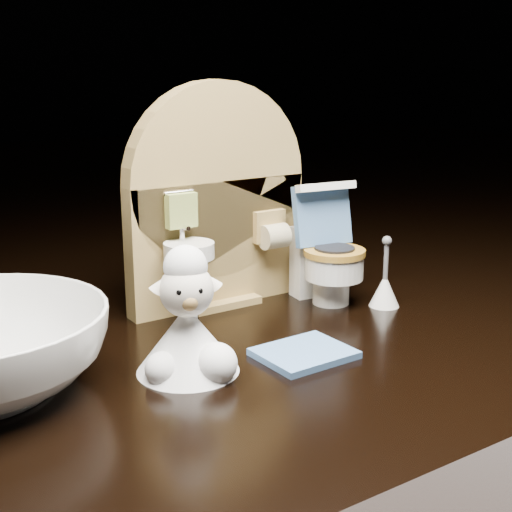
# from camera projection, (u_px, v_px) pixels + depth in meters

# --- Properties ---
(backdrop_panel) EXTENTS (0.13, 0.05, 0.15)m
(backdrop_panel) POSITION_uv_depth(u_px,v_px,m) (217.00, 210.00, 0.48)
(backdrop_panel) COLOR #A28247
(backdrop_panel) RESTS_ON ground
(toy_toilet) EXTENTS (0.04, 0.06, 0.08)m
(toy_toilet) POSITION_uv_depth(u_px,v_px,m) (326.00, 258.00, 0.49)
(toy_toilet) COLOR white
(toy_toilet) RESTS_ON ground
(bath_mat) EXTENTS (0.05, 0.04, 0.00)m
(bath_mat) POSITION_uv_depth(u_px,v_px,m) (304.00, 353.00, 0.40)
(bath_mat) COLOR #4871A6
(bath_mat) RESTS_ON ground
(toilet_brush) EXTENTS (0.02, 0.02, 0.05)m
(toilet_brush) POSITION_uv_depth(u_px,v_px,m) (385.00, 288.00, 0.48)
(toilet_brush) COLOR white
(toilet_brush) RESTS_ON ground
(plush_lamb) EXTENTS (0.06, 0.06, 0.07)m
(plush_lamb) POSITION_uv_depth(u_px,v_px,m) (188.00, 329.00, 0.38)
(plush_lamb) COLOR white
(plush_lamb) RESTS_ON ground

